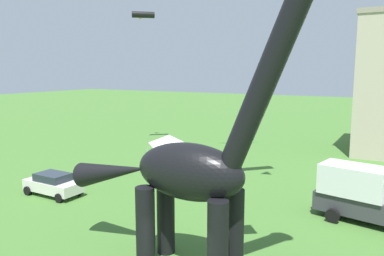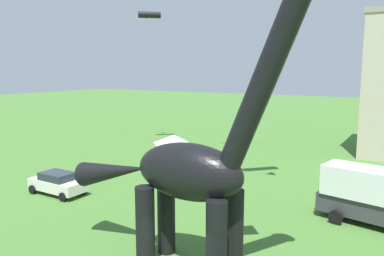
% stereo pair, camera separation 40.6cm
% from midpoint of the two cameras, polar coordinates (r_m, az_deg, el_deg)
% --- Properties ---
extents(dinosaur_sculpture, '(11.55, 2.45, 12.07)m').
position_cam_midpoint_polar(dinosaur_sculpture, '(16.21, 0.07, -6.48)').
color(dinosaur_sculpture, black).
rests_on(dinosaur_sculpture, ground_plane).
extents(parked_sedan_left, '(4.22, 2.01, 1.55)m').
position_cam_midpoint_polar(parked_sedan_left, '(28.48, -19.00, -7.72)').
color(parked_sedan_left, silver).
rests_on(parked_sedan_left, ground_plane).
extents(parked_box_truck, '(5.91, 3.18, 3.20)m').
position_cam_midpoint_polar(parked_box_truck, '(24.02, 25.42, -9.04)').
color(parked_box_truck, '#38383D').
rests_on(parked_box_truck, ground_plane).
extents(festival_canopy_tent, '(3.15, 3.15, 3.00)m').
position_cam_midpoint_polar(festival_canopy_tent, '(33.50, -2.38, -1.78)').
color(festival_canopy_tent, '#B2B2B7').
rests_on(festival_canopy_tent, ground_plane).
extents(kite_trailing, '(2.55, 2.58, 0.73)m').
position_cam_midpoint_polar(kite_trailing, '(44.98, -6.12, 16.35)').
color(kite_trailing, black).
extents(kite_far_right, '(2.15, 2.07, 0.27)m').
position_cam_midpoint_polar(kite_far_right, '(17.60, 7.83, -2.18)').
color(kite_far_right, green).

